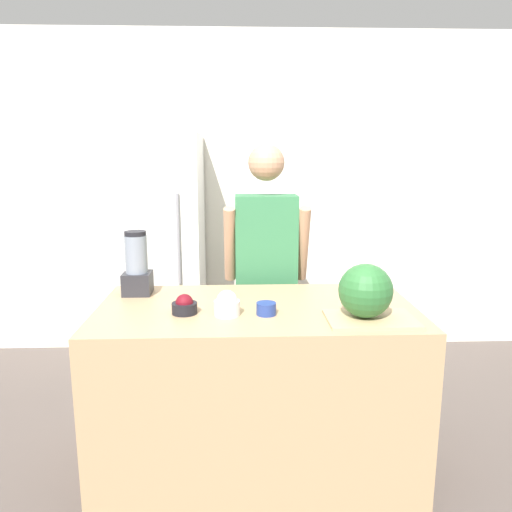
{
  "coord_description": "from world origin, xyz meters",
  "views": [
    {
      "loc": [
        -0.09,
        -1.97,
        1.65
      ],
      "look_at": [
        0.0,
        0.47,
        1.14
      ],
      "focal_mm": 35.0,
      "sensor_mm": 36.0,
      "label": 1
    }
  ],
  "objects_px": {
    "person": "(266,277)",
    "bowl_small_blue": "(266,309)",
    "blender": "(137,266)",
    "watermelon": "(366,291)",
    "bowl_cream": "(227,304)",
    "refrigerator": "(158,254)",
    "bowl_cherries": "(184,306)"
  },
  "relations": [
    {
      "from": "person",
      "to": "bowl_small_blue",
      "type": "xyz_separation_m",
      "value": [
        -0.04,
        -0.78,
        0.04
      ]
    },
    {
      "from": "blender",
      "to": "watermelon",
      "type": "bearing_deg",
      "value": -22.8
    },
    {
      "from": "watermelon",
      "to": "bowl_cream",
      "type": "height_order",
      "value": "watermelon"
    },
    {
      "from": "refrigerator",
      "to": "person",
      "type": "xyz_separation_m",
      "value": [
        0.78,
        -0.69,
        -0.01
      ]
    },
    {
      "from": "bowl_cherries",
      "to": "refrigerator",
      "type": "bearing_deg",
      "value": 103.54
    },
    {
      "from": "person",
      "to": "blender",
      "type": "distance_m",
      "value": 0.84
    },
    {
      "from": "watermelon",
      "to": "blender",
      "type": "distance_m",
      "value": 1.22
    },
    {
      "from": "watermelon",
      "to": "bowl_cream",
      "type": "bearing_deg",
      "value": 171.95
    },
    {
      "from": "bowl_cherries",
      "to": "blender",
      "type": "distance_m",
      "value": 0.47
    },
    {
      "from": "refrigerator",
      "to": "person",
      "type": "distance_m",
      "value": 1.04
    },
    {
      "from": "person",
      "to": "refrigerator",
      "type": "bearing_deg",
      "value": 138.49
    },
    {
      "from": "bowl_small_blue",
      "to": "watermelon",
      "type": "bearing_deg",
      "value": -11.38
    },
    {
      "from": "refrigerator",
      "to": "watermelon",
      "type": "relative_size",
      "value": 7.18
    },
    {
      "from": "bowl_cream",
      "to": "bowl_small_blue",
      "type": "relative_size",
      "value": 1.3
    },
    {
      "from": "refrigerator",
      "to": "bowl_cherries",
      "type": "relative_size",
      "value": 14.58
    },
    {
      "from": "refrigerator",
      "to": "bowl_cream",
      "type": "distance_m",
      "value": 1.57
    },
    {
      "from": "watermelon",
      "to": "person",
      "type": "bearing_deg",
      "value": 114.9
    },
    {
      "from": "blender",
      "to": "bowl_cream",
      "type": "bearing_deg",
      "value": -37.95
    },
    {
      "from": "person",
      "to": "blender",
      "type": "xyz_separation_m",
      "value": [
        -0.72,
        -0.4,
        0.16
      ]
    },
    {
      "from": "person",
      "to": "bowl_small_blue",
      "type": "distance_m",
      "value": 0.78
    },
    {
      "from": "refrigerator",
      "to": "bowl_small_blue",
      "type": "xyz_separation_m",
      "value": [
        0.74,
        -1.47,
        0.03
      ]
    },
    {
      "from": "refrigerator",
      "to": "person",
      "type": "bearing_deg",
      "value": -41.51
    },
    {
      "from": "person",
      "to": "watermelon",
      "type": "height_order",
      "value": "person"
    },
    {
      "from": "bowl_cream",
      "to": "blender",
      "type": "height_order",
      "value": "blender"
    },
    {
      "from": "bowl_small_blue",
      "to": "refrigerator",
      "type": "bearing_deg",
      "value": 116.59
    },
    {
      "from": "bowl_cherries",
      "to": "bowl_small_blue",
      "type": "relative_size",
      "value": 1.3
    },
    {
      "from": "watermelon",
      "to": "refrigerator",
      "type": "bearing_deg",
      "value": 127.19
    },
    {
      "from": "bowl_small_blue",
      "to": "blender",
      "type": "distance_m",
      "value": 0.79
    },
    {
      "from": "bowl_cream",
      "to": "bowl_small_blue",
      "type": "xyz_separation_m",
      "value": [
        0.19,
        0.0,
        -0.02
      ]
    },
    {
      "from": "watermelon",
      "to": "blender",
      "type": "xyz_separation_m",
      "value": [
        -1.13,
        0.47,
        0.02
      ]
    },
    {
      "from": "bowl_cream",
      "to": "person",
      "type": "bearing_deg",
      "value": 73.58
    },
    {
      "from": "bowl_cherries",
      "to": "bowl_cream",
      "type": "relative_size",
      "value": 1.0
    }
  ]
}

